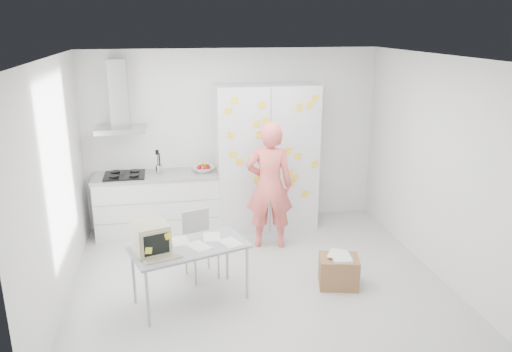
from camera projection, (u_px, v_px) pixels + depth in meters
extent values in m
cube|color=silver|center=(257.00, 279.00, 6.23)|extent=(4.50, 4.00, 0.02)
cube|color=white|center=(233.00, 138.00, 7.71)|extent=(4.50, 0.02, 2.70)
cube|color=white|center=(55.00, 186.00, 5.43)|extent=(0.02, 4.00, 2.70)
cube|color=white|center=(434.00, 166.00, 6.22)|extent=(0.02, 4.00, 2.70)
cube|color=white|center=(257.00, 57.00, 5.43)|extent=(4.50, 4.00, 0.02)
cube|color=white|center=(158.00, 205.00, 7.48)|extent=(1.80, 0.60, 0.88)
cube|color=gray|center=(157.00, 203.00, 7.16)|extent=(1.76, 0.01, 0.01)
cube|color=gray|center=(158.00, 221.00, 7.24)|extent=(1.76, 0.01, 0.01)
cube|color=#9E9E99|center=(156.00, 175.00, 7.35)|extent=(1.84, 0.63, 0.04)
cube|color=black|center=(125.00, 176.00, 7.26)|extent=(0.58, 0.50, 0.03)
cylinder|color=black|center=(114.00, 176.00, 7.12)|extent=(0.14, 0.14, 0.02)
cylinder|color=black|center=(134.00, 175.00, 7.16)|extent=(0.14, 0.14, 0.02)
cylinder|color=black|center=(115.00, 172.00, 7.34)|extent=(0.14, 0.14, 0.02)
cylinder|color=black|center=(135.00, 171.00, 7.39)|extent=(0.14, 0.14, 0.02)
cylinder|color=silver|center=(159.00, 169.00, 7.33)|extent=(0.10, 0.10, 0.14)
cylinder|color=black|center=(158.00, 163.00, 7.31)|extent=(0.01, 0.01, 0.30)
cylinder|color=black|center=(160.00, 163.00, 7.29)|extent=(0.01, 0.01, 0.30)
cylinder|color=black|center=(159.00, 163.00, 7.32)|extent=(0.01, 0.01, 0.30)
cube|color=black|center=(157.00, 152.00, 7.26)|extent=(0.05, 0.01, 0.07)
imported|color=white|center=(203.00, 169.00, 7.45)|extent=(0.31, 0.31, 0.08)
sphere|color=#B2140F|center=(199.00, 167.00, 7.45)|extent=(0.08, 0.08, 0.08)
sphere|color=#B2140F|center=(206.00, 168.00, 7.40)|extent=(0.08, 0.08, 0.08)
sphere|color=#B2140F|center=(208.00, 167.00, 7.49)|extent=(0.08, 0.08, 0.08)
cylinder|color=yellow|center=(202.00, 164.00, 7.45)|extent=(0.09, 0.17, 0.10)
cylinder|color=yellow|center=(203.00, 164.00, 7.45)|extent=(0.04, 0.17, 0.10)
cylinder|color=yellow|center=(205.00, 164.00, 7.46)|extent=(0.08, 0.17, 0.10)
cube|color=silver|center=(121.00, 129.00, 7.11)|extent=(0.70, 0.48, 0.07)
cube|color=silver|center=(119.00, 93.00, 7.07)|extent=(0.26, 0.24, 0.95)
cube|color=silver|center=(266.00, 158.00, 7.55)|extent=(1.50, 0.65, 2.20)
cube|color=slate|center=(271.00, 163.00, 7.24)|extent=(0.01, 0.01, 2.16)
cube|color=silver|center=(267.00, 164.00, 7.22)|extent=(0.02, 0.02, 0.30)
cube|color=silver|center=(275.00, 163.00, 7.24)|extent=(0.02, 0.02, 0.30)
cube|color=yellow|center=(299.00, 107.00, 7.08)|extent=(0.10, 0.00, 0.10)
cube|color=yellow|center=(310.00, 105.00, 7.10)|extent=(0.12, 0.00, 0.12)
cube|color=yellow|center=(315.00, 164.00, 7.37)|extent=(0.12, 0.00, 0.12)
cube|color=yellow|center=(255.00, 157.00, 7.17)|extent=(0.10, 0.00, 0.10)
cube|color=yellow|center=(272.00, 146.00, 7.17)|extent=(0.12, 0.00, 0.12)
cube|color=yellow|center=(295.00, 178.00, 7.38)|extent=(0.12, 0.00, 0.12)
cube|color=yellow|center=(257.00, 179.00, 7.28)|extent=(0.10, 0.00, 0.10)
cube|color=yellow|center=(262.00, 105.00, 6.97)|extent=(0.12, 0.00, 0.12)
cube|color=yellow|center=(277.00, 182.00, 7.34)|extent=(0.12, 0.00, 0.12)
cube|color=yellow|center=(298.00, 156.00, 7.29)|extent=(0.12, 0.00, 0.12)
cube|color=yellow|center=(290.00, 173.00, 7.34)|extent=(0.10, 0.00, 0.10)
cube|color=yellow|center=(256.00, 124.00, 7.03)|extent=(0.12, 0.00, 0.12)
cube|color=yellow|center=(239.00, 162.00, 7.15)|extent=(0.10, 0.00, 0.10)
cube|color=yellow|center=(233.00, 154.00, 7.10)|extent=(0.10, 0.00, 0.10)
cube|color=yellow|center=(228.00, 111.00, 6.90)|extent=(0.11, 0.00, 0.11)
cube|color=yellow|center=(266.00, 197.00, 7.38)|extent=(0.10, 0.00, 0.10)
cube|color=yellow|center=(257.00, 156.00, 7.17)|extent=(0.11, 0.00, 0.11)
cube|color=yellow|center=(305.00, 194.00, 7.49)|extent=(0.11, 0.00, 0.11)
cube|color=yellow|center=(315.00, 98.00, 7.08)|extent=(0.10, 0.00, 0.10)
cube|color=yellow|center=(259.00, 135.00, 7.09)|extent=(0.10, 0.00, 0.10)
cube|color=yellow|center=(251.00, 160.00, 7.17)|extent=(0.11, 0.00, 0.11)
cube|color=yellow|center=(282.00, 200.00, 7.45)|extent=(0.10, 0.00, 0.10)
cube|color=yellow|center=(235.00, 101.00, 6.88)|extent=(0.10, 0.00, 0.10)
cube|color=yellow|center=(231.00, 135.00, 7.01)|extent=(0.12, 0.00, 0.12)
cube|color=yellow|center=(291.00, 184.00, 7.39)|extent=(0.11, 0.00, 0.11)
cube|color=yellow|center=(266.00, 120.00, 7.04)|extent=(0.11, 0.00, 0.11)
cube|color=yellow|center=(289.00, 150.00, 7.24)|extent=(0.11, 0.00, 0.11)
cube|color=yellow|center=(272.00, 183.00, 7.33)|extent=(0.11, 0.00, 0.11)
imported|color=#F86860|center=(269.00, 186.00, 6.90)|extent=(0.72, 0.54, 1.79)
cube|color=gray|center=(190.00, 247.00, 5.53)|extent=(1.41, 1.00, 0.03)
cylinder|color=#A1A0A5|center=(148.00, 299.00, 5.15)|extent=(0.04, 0.04, 0.65)
cylinder|color=#A1A0A5|center=(247.00, 273.00, 5.68)|extent=(0.04, 0.04, 0.65)
cylinder|color=#A1A0A5|center=(134.00, 277.00, 5.59)|extent=(0.04, 0.04, 0.65)
cylinder|color=#A1A0A5|center=(227.00, 255.00, 6.12)|extent=(0.04, 0.04, 0.65)
cube|color=#B3B085|center=(151.00, 238.00, 5.35)|extent=(0.44, 0.45, 0.33)
cube|color=#B3B085|center=(156.00, 244.00, 5.19)|extent=(0.32, 0.12, 0.29)
cube|color=black|center=(157.00, 245.00, 5.19)|extent=(0.26, 0.09, 0.23)
cube|color=yellow|center=(149.00, 251.00, 5.15)|extent=(0.08, 0.03, 0.08)
cube|color=yellow|center=(168.00, 236.00, 5.22)|extent=(0.08, 0.03, 0.09)
cube|color=#B3B085|center=(163.00, 258.00, 5.22)|extent=(0.42, 0.25, 0.02)
cube|color=gray|center=(163.00, 257.00, 5.22)|extent=(0.38, 0.21, 0.01)
cube|color=silver|center=(199.00, 246.00, 5.53)|extent=(0.31, 0.33, 0.00)
cube|color=silver|center=(212.00, 237.00, 5.76)|extent=(0.20, 0.28, 0.00)
cube|color=silver|center=(230.00, 242.00, 5.61)|extent=(0.28, 0.32, 0.00)
cube|color=silver|center=(180.00, 241.00, 5.66)|extent=(0.23, 0.30, 0.00)
cube|color=#A2A2A0|center=(202.00, 247.00, 6.15)|extent=(0.48, 0.48, 0.04)
cube|color=#A2A2A0|center=(196.00, 226.00, 6.23)|extent=(0.35, 0.14, 0.41)
cylinder|color=#9E9EA2|center=(196.00, 271.00, 6.02)|extent=(0.03, 0.03, 0.39)
cylinder|color=#9E9EA2|center=(218.00, 265.00, 6.16)|extent=(0.03, 0.03, 0.39)
cylinder|color=#9E9EA2|center=(186.00, 260.00, 6.27)|extent=(0.03, 0.03, 0.39)
cylinder|color=#9E9EA2|center=(208.00, 255.00, 6.42)|extent=(0.03, 0.03, 0.39)
cube|color=olive|center=(339.00, 271.00, 6.01)|extent=(0.54, 0.47, 0.37)
cube|color=silver|center=(341.00, 257.00, 5.94)|extent=(0.26, 0.32, 0.03)
cube|color=silver|center=(337.00, 254.00, 5.99)|extent=(0.31, 0.34, 0.00)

